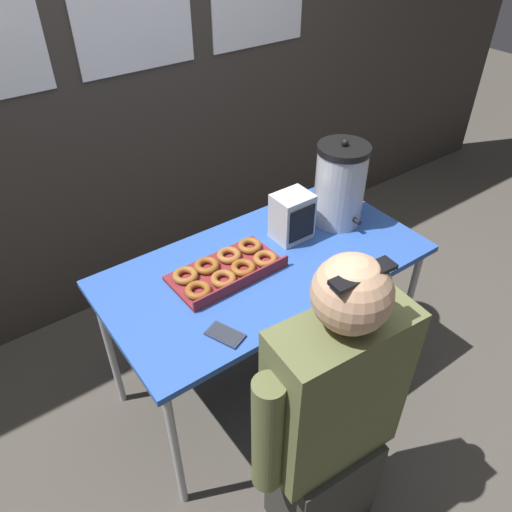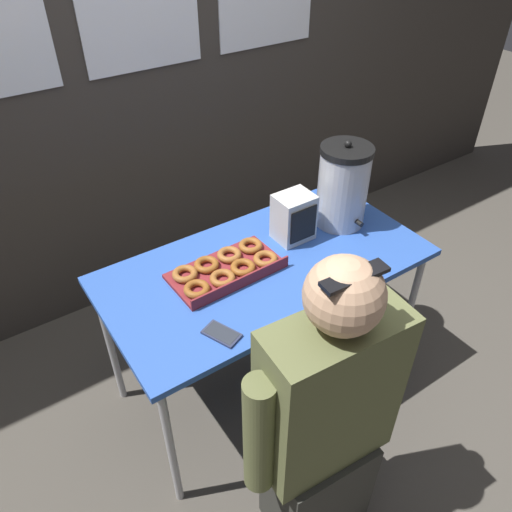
% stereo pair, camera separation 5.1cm
% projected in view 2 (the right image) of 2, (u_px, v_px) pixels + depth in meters
% --- Properties ---
extents(ground_plane, '(12.00, 12.00, 0.00)m').
position_uv_depth(ground_plane, '(264.00, 378.00, 2.53)').
color(ground_plane, '#4C473F').
extents(back_wall, '(6.00, 0.11, 2.78)m').
position_uv_depth(back_wall, '(140.00, 42.00, 2.36)').
color(back_wall, '#38332D').
rests_on(back_wall, ground).
extents(folding_table, '(1.36, 0.70, 0.75)m').
position_uv_depth(folding_table, '(266.00, 273.00, 2.10)').
color(folding_table, '#2D56B2').
rests_on(folding_table, ground).
extents(donut_box, '(0.46, 0.25, 0.05)m').
position_uv_depth(donut_box, '(226.00, 268.00, 2.01)').
color(donut_box, maroon).
rests_on(donut_box, folding_table).
extents(coffee_urn, '(0.23, 0.26, 0.40)m').
position_uv_depth(coffee_urn, '(343.00, 186.00, 2.19)').
color(coffee_urn, '#B7B7BC').
rests_on(coffee_urn, folding_table).
extents(cell_phone, '(0.12, 0.15, 0.01)m').
position_uv_depth(cell_phone, '(222.00, 334.00, 1.75)').
color(cell_phone, '#2D334C').
rests_on(cell_phone, folding_table).
extents(space_heater, '(0.16, 0.14, 0.21)m').
position_uv_depth(space_heater, '(294.00, 217.00, 2.14)').
color(space_heater, silver).
rests_on(space_heater, folding_table).
extents(person_seated, '(0.59, 0.27, 1.30)m').
position_uv_depth(person_seated, '(325.00, 424.00, 1.62)').
color(person_seated, '#33332D').
rests_on(person_seated, ground).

